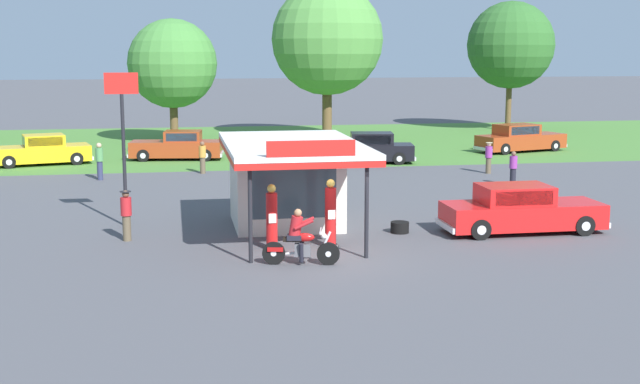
% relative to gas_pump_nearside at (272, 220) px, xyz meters
% --- Properties ---
extents(ground_plane, '(300.00, 300.00, 0.00)m').
position_rel_gas_pump_nearside_xyz_m(ground_plane, '(1.53, -1.01, -0.91)').
color(ground_plane, '#4C4C51').
extents(grass_verge_strip, '(120.00, 24.00, 0.01)m').
position_rel_gas_pump_nearside_xyz_m(grass_verge_strip, '(1.53, 28.99, -0.90)').
color(grass_verge_strip, '#477A33').
rests_on(grass_verge_strip, ground).
extents(service_station_kiosk, '(4.22, 7.52, 3.46)m').
position_rel_gas_pump_nearside_xyz_m(service_station_kiosk, '(0.89, 3.17, 0.85)').
color(service_station_kiosk, beige).
rests_on(service_station_kiosk, ground).
extents(gas_pump_nearside, '(0.44, 0.44, 1.98)m').
position_rel_gas_pump_nearside_xyz_m(gas_pump_nearside, '(0.00, 0.00, 0.00)').
color(gas_pump_nearside, slate).
rests_on(gas_pump_nearside, ground).
extents(gas_pump_offside, '(0.44, 0.44, 2.09)m').
position_rel_gas_pump_nearside_xyz_m(gas_pump_offside, '(1.78, 0.00, 0.05)').
color(gas_pump_offside, slate).
rests_on(gas_pump_offside, ground).
extents(motorcycle_with_rider, '(2.13, 0.79, 1.58)m').
position_rel_gas_pump_nearside_xyz_m(motorcycle_with_rider, '(0.55, -1.90, -0.25)').
color(motorcycle_with_rider, black).
rests_on(motorcycle_with_rider, ground).
extents(featured_classic_sedan, '(5.37, 1.96, 1.57)m').
position_rel_gas_pump_nearside_xyz_m(featured_classic_sedan, '(8.30, 1.06, -0.19)').
color(featured_classic_sedan, red).
rests_on(featured_classic_sedan, ground).
extents(parked_car_back_row_far_right, '(5.32, 2.55, 1.60)m').
position_rel_gas_pump_nearside_xyz_m(parked_car_back_row_far_right, '(7.20, 18.64, -0.18)').
color(parked_car_back_row_far_right, black).
rests_on(parked_car_back_row_far_right, ground).
extents(parked_car_back_row_centre, '(5.21, 2.39, 1.57)m').
position_rel_gas_pump_nearside_xyz_m(parked_car_back_row_centre, '(-2.61, 21.71, -0.20)').
color(parked_car_back_row_centre, '#993819').
rests_on(parked_car_back_row_centre, ground).
extents(parked_car_back_row_far_left, '(5.82, 3.27, 1.61)m').
position_rel_gas_pump_nearside_xyz_m(parked_car_back_row_far_left, '(17.11, 21.94, -0.17)').
color(parked_car_back_row_far_left, '#993819').
rests_on(parked_car_back_row_far_left, ground).
extents(parked_car_back_row_centre_left, '(5.33, 3.06, 1.55)m').
position_rel_gas_pump_nearside_xyz_m(parked_car_back_row_centre_left, '(-9.56, 20.87, -0.20)').
color(parked_car_back_row_centre_left, gold).
rests_on(parked_car_back_row_centre_left, ground).
extents(bystander_admiring_sedan, '(0.34, 0.34, 1.55)m').
position_rel_gas_pump_nearside_xyz_m(bystander_admiring_sedan, '(-1.46, 16.23, -0.10)').
color(bystander_admiring_sedan, brown).
rests_on(bystander_admiring_sedan, ground).
extents(bystander_strolling_foreground, '(0.34, 0.34, 1.52)m').
position_rel_gas_pump_nearside_xyz_m(bystander_strolling_foreground, '(12.11, 13.90, -0.11)').
color(bystander_strolling_foreground, brown).
rests_on(bystander_strolling_foreground, ground).
extents(bystander_leaning_by_kiosk, '(0.34, 0.34, 1.52)m').
position_rel_gas_pump_nearside_xyz_m(bystander_leaning_by_kiosk, '(11.81, 10.18, -0.12)').
color(bystander_leaning_by_kiosk, black).
rests_on(bystander_leaning_by_kiosk, ground).
extents(bystander_chatting_near_pumps, '(0.35, 0.35, 1.59)m').
position_rel_gas_pump_nearside_xyz_m(bystander_chatting_near_pumps, '(-4.33, 1.98, -0.06)').
color(bystander_chatting_near_pumps, brown).
rests_on(bystander_chatting_near_pumps, ground).
extents(bystander_standing_back_lot, '(0.34, 0.34, 1.71)m').
position_rel_gas_pump_nearside_xyz_m(bystander_standing_back_lot, '(-6.16, 14.96, -0.00)').
color(bystander_standing_back_lot, '#2D3351').
rests_on(bystander_standing_back_lot, ground).
extents(tree_oak_distant_spare, '(5.62, 5.62, 7.82)m').
position_rel_gas_pump_nearside_xyz_m(tree_oak_distant_spare, '(-2.66, 30.11, 3.99)').
color(tree_oak_distant_spare, brown).
rests_on(tree_oak_distant_spare, ground).
extents(tree_oak_left, '(6.32, 6.32, 9.36)m').
position_rel_gas_pump_nearside_xyz_m(tree_oak_left, '(21.51, 34.57, 5.21)').
color(tree_oak_left, brown).
rests_on(tree_oak_left, ground).
extents(tree_oak_centre, '(7.29, 7.30, 10.20)m').
position_rel_gas_pump_nearside_xyz_m(tree_oak_centre, '(7.17, 30.94, 5.43)').
color(tree_oak_centre, brown).
rests_on(tree_oak_centre, ground).
extents(roadside_pole_sign, '(1.10, 0.12, 5.16)m').
position_rel_gas_pump_nearside_xyz_m(roadside_pole_sign, '(-4.46, 4.22, 2.58)').
color(roadside_pole_sign, black).
rests_on(roadside_pole_sign, ground).
extents(spare_tire_stack, '(0.60, 0.60, 0.36)m').
position_rel_gas_pump_nearside_xyz_m(spare_tire_stack, '(4.38, 1.64, -0.73)').
color(spare_tire_stack, black).
rests_on(spare_tire_stack, ground).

